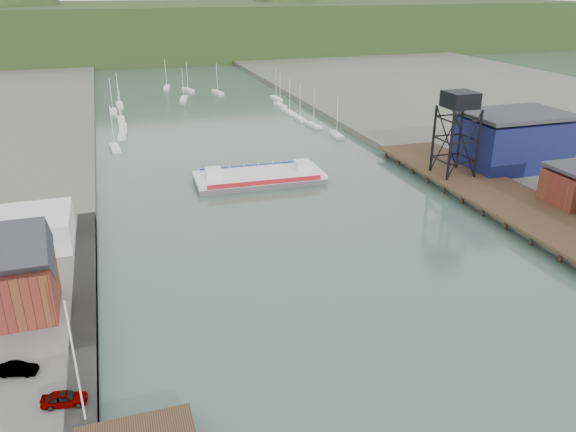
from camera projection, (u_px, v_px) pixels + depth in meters
ground at (473, 428)px, 50.38m from camera, size 600.00×600.00×0.00m
west_quay at (14, 372)px, 56.35m from camera, size 16.00×80.00×1.60m
east_pier at (502, 196)px, 99.60m from camera, size 14.00×70.00×2.45m
white_shed at (6, 232)px, 80.38m from camera, size 18.00×12.00×4.50m
flagpole at (75, 363)px, 46.91m from camera, size 0.16×0.16×12.00m
lift_tower at (460, 105)px, 105.13m from camera, size 6.50×6.50×16.00m
blue_shed at (513, 141)px, 114.44m from camera, size 20.50×14.50×11.30m
marina_sailboats at (204, 111)px, 171.84m from camera, size 57.71×92.65×0.90m
distant_hills at (145, 34)px, 309.83m from camera, size 500.00×120.00×80.00m
chain_ferry at (259, 177)px, 111.81m from camera, size 25.66×11.13×3.65m
car_west_a at (64, 398)px, 50.67m from camera, size 4.20×2.16×1.37m
car_west_b at (18, 369)px, 54.60m from camera, size 3.95×2.23×1.23m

